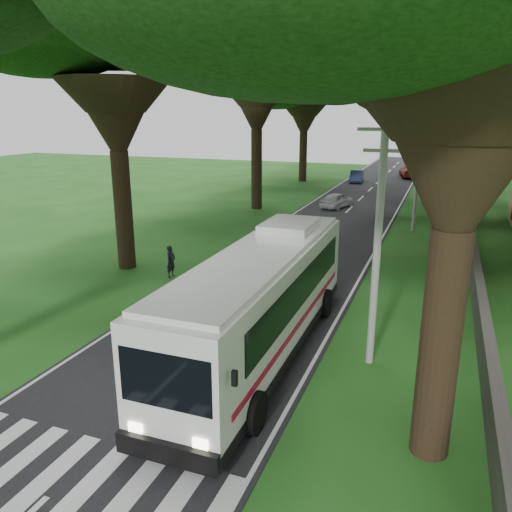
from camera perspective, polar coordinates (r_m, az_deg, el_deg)
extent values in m
plane|color=#1B4814|center=(14.04, -15.48, -18.66)|extent=(140.00, 140.00, 0.00)
cube|color=black|center=(35.73, 8.53, 3.26)|extent=(8.00, 120.00, 0.04)
cube|color=silver|center=(12.84, -21.11, -22.99)|extent=(8.00, 3.00, 0.01)
cube|color=#383533|center=(33.93, 23.21, 2.45)|extent=(0.35, 50.00, 1.20)
cylinder|color=gray|center=(15.68, 13.71, 1.35)|extent=(0.24, 0.24, 8.00)
cube|color=gray|center=(15.20, 14.59, 13.83)|extent=(1.60, 0.10, 0.10)
cube|color=gray|center=(15.23, 14.42, 11.58)|extent=(1.20, 0.10, 0.10)
cylinder|color=gray|center=(35.35, 18.01, 9.09)|extent=(0.24, 0.24, 8.00)
cube|color=gray|center=(35.14, 18.50, 14.59)|extent=(1.60, 0.10, 0.10)
cube|color=gray|center=(35.15, 18.41, 13.61)|extent=(1.20, 0.10, 0.10)
cylinder|color=gray|center=(55.26, 19.25, 11.27)|extent=(0.24, 0.24, 8.00)
cube|color=gray|center=(55.12, 19.59, 14.78)|extent=(1.60, 0.10, 0.10)
cube|color=gray|center=(55.13, 19.53, 14.16)|extent=(1.20, 0.10, 0.10)
cylinder|color=black|center=(26.47, -14.92, 5.03)|extent=(0.90, 0.90, 6.03)
cone|color=black|center=(26.02, -15.72, 15.70)|extent=(3.20, 3.20, 3.80)
ellipsoid|color=black|center=(26.41, -16.54, 25.43)|extent=(12.55, 12.55, 5.27)
cylinder|color=black|center=(42.03, 0.07, 9.83)|extent=(0.90, 0.90, 6.48)
cone|color=black|center=(41.78, 0.07, 16.85)|extent=(3.20, 3.20, 3.80)
ellipsoid|color=black|center=(42.14, 0.07, 23.69)|extent=(15.31, 15.31, 6.43)
cylinder|color=black|center=(59.44, 5.39, 11.19)|extent=(0.90, 0.90, 5.57)
cone|color=black|center=(59.22, 5.52, 15.71)|extent=(3.20, 3.20, 3.80)
ellipsoid|color=black|center=(59.32, 5.62, 19.48)|extent=(14.16, 14.16, 5.95)
cylinder|color=black|center=(12.23, 20.26, -9.75)|extent=(0.90, 0.90, 5.50)
cone|color=black|center=(11.10, 22.63, 12.47)|extent=(3.20, 3.20, 3.80)
cylinder|color=black|center=(29.48, 22.04, 5.78)|extent=(0.90, 0.90, 6.33)
cone|color=black|center=(29.10, 23.12, 15.62)|extent=(3.20, 3.20, 3.80)
ellipsoid|color=black|center=(29.56, 24.26, 24.97)|extent=(16.36, 16.36, 6.87)
cylinder|color=black|center=(47.38, 21.17, 8.79)|extent=(0.90, 0.90, 5.34)
cone|color=black|center=(47.10, 21.75, 14.30)|extent=(3.20, 3.20, 3.80)
ellipsoid|color=black|center=(47.19, 22.23, 18.69)|extent=(15.89, 15.89, 6.67)
cylinder|color=black|center=(65.27, 22.19, 10.89)|extent=(0.90, 0.90, 6.38)
cone|color=black|center=(65.10, 22.68, 15.33)|extent=(3.20, 3.20, 3.80)
ellipsoid|color=black|center=(65.32, 23.17, 19.61)|extent=(12.57, 12.57, 5.28)
cube|color=silver|center=(16.41, 0.65, -4.95)|extent=(2.62, 12.33, 3.03)
cube|color=black|center=(16.53, 1.01, -3.18)|extent=(2.67, 10.07, 1.13)
cube|color=black|center=(16.99, 0.63, -9.55)|extent=(2.66, 12.37, 0.36)
cube|color=#AA0B25|center=(16.67, 0.64, -7.17)|extent=(2.66, 11.09, 0.18)
cube|color=silver|center=(15.91, 0.66, 0.35)|extent=(2.41, 11.71, 0.18)
cylinder|color=black|center=(14.19, -10.31, -15.18)|extent=(0.36, 1.13, 1.13)
cylinder|color=black|center=(13.23, -0.22, -17.45)|extent=(0.36, 1.13, 1.13)
cylinder|color=black|center=(20.75, 0.96, -4.50)|extent=(0.36, 1.13, 1.13)
cylinder|color=black|center=(20.10, 7.90, -5.36)|extent=(0.36, 1.13, 1.13)
imported|color=#A1A2A6|center=(43.00, 9.23, 6.32)|extent=(2.57, 4.09, 1.30)
imported|color=navy|center=(59.48, 11.43, 8.93)|extent=(1.83, 4.19, 1.34)
imported|color=maroon|center=(65.22, 17.10, 9.20)|extent=(2.88, 5.27, 1.45)
imported|color=black|center=(24.89, -9.70, -0.62)|extent=(0.44, 0.61, 1.59)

